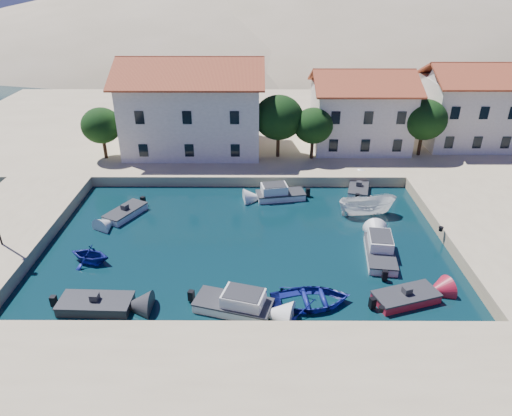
# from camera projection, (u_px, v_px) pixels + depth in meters

# --- Properties ---
(ground) EXTENTS (400.00, 400.00, 0.00)m
(ground) POSITION_uv_depth(u_px,v_px,m) (242.00, 334.00, 26.05)
(ground) COLOR black
(ground) RESTS_ON ground
(quay_north) EXTENTS (80.00, 36.00, 1.00)m
(quay_north) POSITION_uv_depth(u_px,v_px,m) (266.00, 125.00, 59.49)
(quay_north) COLOR tan
(quay_north) RESTS_ON ground
(hills) EXTENTS (254.00, 176.00, 99.00)m
(hills) POSITION_uv_depth(u_px,v_px,m) (319.00, 117.00, 146.39)
(hills) COLOR tan
(hills) RESTS_ON ground
(building_left) EXTENTS (14.70, 9.45, 9.70)m
(building_left) POSITION_uv_depth(u_px,v_px,m) (193.00, 104.00, 48.14)
(building_left) COLOR beige
(building_left) RESTS_ON quay_north
(building_mid) EXTENTS (10.50, 8.40, 8.30)m
(building_mid) POSITION_uv_depth(u_px,v_px,m) (360.00, 108.00, 49.30)
(building_mid) COLOR beige
(building_mid) RESTS_ON quay_north
(building_right) EXTENTS (9.45, 8.40, 8.80)m
(building_right) POSITION_uv_depth(u_px,v_px,m) (468.00, 104.00, 50.04)
(building_right) COLOR beige
(building_right) RESTS_ON quay_north
(trees) EXTENTS (37.30, 5.30, 6.45)m
(trees) POSITION_uv_depth(u_px,v_px,m) (293.00, 121.00, 46.36)
(trees) COLOR #382314
(trees) RESTS_ON quay_north
(bollards) EXTENTS (29.36, 9.56, 0.30)m
(bollards) POSITION_uv_depth(u_px,v_px,m) (288.00, 277.00, 28.94)
(bollards) COLOR black
(bollards) RESTS_ON ground
(motorboat_grey_sw) EXTENTS (4.50, 2.11, 1.25)m
(motorboat_grey_sw) POSITION_uv_depth(u_px,v_px,m) (96.00, 304.00, 27.95)
(motorboat_grey_sw) COLOR #2D2E32
(motorboat_grey_sw) RESTS_ON ground
(cabin_cruiser_south) EXTENTS (5.10, 3.24, 1.60)m
(cabin_cruiser_south) POSITION_uv_depth(u_px,v_px,m) (233.00, 303.00, 27.73)
(cabin_cruiser_south) COLOR white
(cabin_cruiser_south) RESTS_ON ground
(rowboat_south) EXTENTS (5.36, 4.10, 1.03)m
(rowboat_south) POSITION_uv_depth(u_px,v_px,m) (311.00, 304.00, 28.41)
(rowboat_south) COLOR navy
(rowboat_south) RESTS_ON ground
(motorboat_red_se) EXTENTS (4.43, 2.99, 1.25)m
(motorboat_red_se) POSITION_uv_depth(u_px,v_px,m) (406.00, 297.00, 28.53)
(motorboat_red_se) COLOR maroon
(motorboat_red_se) RESTS_ON ground
(cabin_cruiser_east) EXTENTS (2.56, 5.04, 1.60)m
(cabin_cruiser_east) POSITION_uv_depth(u_px,v_px,m) (380.00, 252.00, 32.82)
(cabin_cruiser_east) COLOR white
(cabin_cruiser_east) RESTS_ON ground
(boat_east) EXTENTS (4.95, 2.20, 1.86)m
(boat_east) POSITION_uv_depth(u_px,v_px,m) (366.00, 215.00, 38.77)
(boat_east) COLOR white
(boat_east) RESTS_ON ground
(motorboat_white_ne) EXTENTS (2.66, 4.10, 1.25)m
(motorboat_white_ne) POSITION_uv_depth(u_px,v_px,m) (358.00, 189.00, 42.67)
(motorboat_white_ne) COLOR white
(motorboat_white_ne) RESTS_ON ground
(rowboat_west) EXTENTS (3.60, 3.33, 1.58)m
(rowboat_west) POSITION_uv_depth(u_px,v_px,m) (91.00, 262.00, 32.53)
(rowboat_west) COLOR navy
(rowboat_west) RESTS_ON ground
(motorboat_white_west) EXTENTS (3.29, 4.19, 1.25)m
(motorboat_white_west) POSITION_uv_depth(u_px,v_px,m) (126.00, 213.00, 38.49)
(motorboat_white_west) COLOR white
(motorboat_white_west) RESTS_ON ground
(cabin_cruiser_north) EXTENTS (4.60, 2.54, 1.60)m
(cabin_cruiser_north) POSITION_uv_depth(u_px,v_px,m) (281.00, 194.00, 41.33)
(cabin_cruiser_north) COLOR white
(cabin_cruiser_north) RESTS_ON ground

